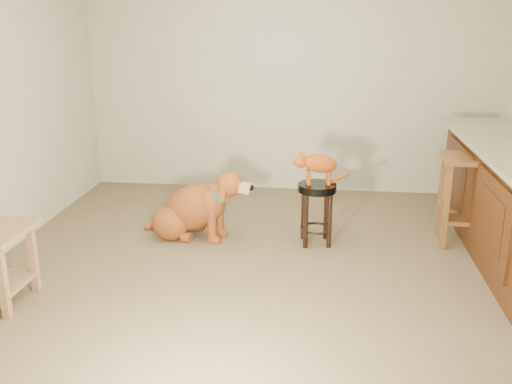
# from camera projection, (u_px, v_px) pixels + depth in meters

# --- Properties ---
(floor) EXTENTS (4.50, 4.00, 0.01)m
(floor) POSITION_uv_depth(u_px,v_px,m) (272.00, 258.00, 4.73)
(floor) COLOR brown
(floor) RESTS_ON ground
(room_shell) EXTENTS (4.54, 4.04, 2.62)m
(room_shell) POSITION_uv_depth(u_px,v_px,m) (273.00, 51.00, 4.23)
(room_shell) COLOR #AEAA8C
(room_shell) RESTS_ON ground
(cabinet_run) EXTENTS (0.70, 2.56, 0.94)m
(cabinet_run) POSITION_uv_depth(u_px,v_px,m) (512.00, 205.00, 4.67)
(cabinet_run) COLOR #45220C
(cabinet_run) RESTS_ON ground
(padded_stool) EXTENTS (0.33, 0.33, 0.54)m
(padded_stool) POSITION_uv_depth(u_px,v_px,m) (317.00, 202.00, 4.93)
(padded_stool) COLOR black
(padded_stool) RESTS_ON ground
(wood_stool) EXTENTS (0.45, 0.45, 0.79)m
(wood_stool) POSITION_uv_depth(u_px,v_px,m) (464.00, 198.00, 4.93)
(wood_stool) COLOR brown
(wood_stool) RESTS_ON ground
(golden_retriever) EXTENTS (1.06, 0.59, 0.69)m
(golden_retriever) POSITION_uv_depth(u_px,v_px,m) (194.00, 210.00, 5.12)
(golden_retriever) COLOR brown
(golden_retriever) RESTS_ON ground
(tabby_kitten) EXTENTS (0.49, 0.24, 0.32)m
(tabby_kitten) POSITION_uv_depth(u_px,v_px,m) (317.00, 164.00, 4.83)
(tabby_kitten) COLOR #8E380E
(tabby_kitten) RESTS_ON padded_stool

